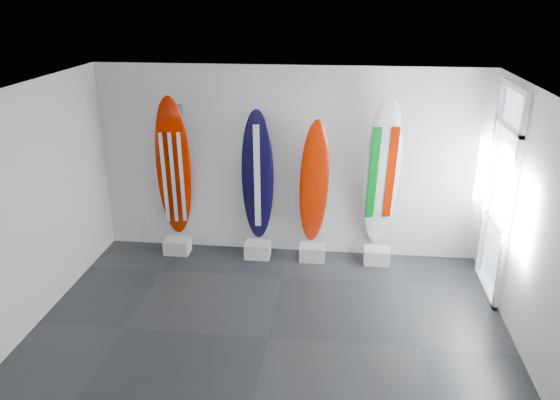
# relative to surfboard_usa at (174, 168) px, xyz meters

# --- Properties ---
(floor) EXTENTS (6.00, 6.00, 0.00)m
(floor) POSITION_rel_surfboard_usa_xyz_m (1.78, -2.28, -1.41)
(floor) COLOR black
(floor) RESTS_ON ground
(ceiling) EXTENTS (6.00, 6.00, 0.00)m
(ceiling) POSITION_rel_surfboard_usa_xyz_m (1.78, -2.28, 1.59)
(ceiling) COLOR white
(ceiling) RESTS_ON wall_back
(wall_back) EXTENTS (6.00, 0.00, 6.00)m
(wall_back) POSITION_rel_surfboard_usa_xyz_m (1.78, 0.22, 0.09)
(wall_back) COLOR white
(wall_back) RESTS_ON ground
(wall_front) EXTENTS (6.00, 0.00, 6.00)m
(wall_front) POSITION_rel_surfboard_usa_xyz_m (1.78, -4.78, 0.09)
(wall_front) COLOR white
(wall_front) RESTS_ON ground
(wall_left) EXTENTS (0.00, 5.00, 5.00)m
(wall_left) POSITION_rel_surfboard_usa_xyz_m (-1.22, -2.28, 0.09)
(wall_left) COLOR white
(wall_left) RESTS_ON ground
(wall_right) EXTENTS (0.00, 5.00, 5.00)m
(wall_right) POSITION_rel_surfboard_usa_xyz_m (4.78, -2.28, 0.09)
(wall_right) COLOR white
(wall_right) RESTS_ON ground
(display_block_usa) EXTENTS (0.40, 0.30, 0.24)m
(display_block_usa) POSITION_rel_surfboard_usa_xyz_m (0.00, -0.10, -1.29)
(display_block_usa) COLOR silver
(display_block_usa) RESTS_ON floor
(surfboard_usa) EXTENTS (0.62, 0.53, 2.36)m
(surfboard_usa) POSITION_rel_surfboard_usa_xyz_m (0.00, 0.00, 0.00)
(surfboard_usa) COLOR #861300
(surfboard_usa) RESTS_ON display_block_usa
(display_block_navy) EXTENTS (0.40, 0.30, 0.24)m
(display_block_navy) POSITION_rel_surfboard_usa_xyz_m (1.33, -0.10, -1.29)
(display_block_navy) COLOR silver
(display_block_navy) RESTS_ON floor
(surfboard_navy) EXTENTS (0.53, 0.38, 2.18)m
(surfboard_navy) POSITION_rel_surfboard_usa_xyz_m (1.33, 0.00, -0.09)
(surfboard_navy) COLOR black
(surfboard_navy) RESTS_ON display_block_navy
(display_block_swiss) EXTENTS (0.40, 0.30, 0.24)m
(display_block_swiss) POSITION_rel_surfboard_usa_xyz_m (2.21, -0.10, -1.29)
(display_block_swiss) COLOR silver
(display_block_swiss) RESTS_ON floor
(surfboard_swiss) EXTENTS (0.54, 0.43, 2.05)m
(surfboard_swiss) POSITION_rel_surfboard_usa_xyz_m (2.21, 0.00, -0.15)
(surfboard_swiss) COLOR #861300
(surfboard_swiss) RESTS_ON display_block_swiss
(display_block_italy) EXTENTS (0.40, 0.30, 0.24)m
(display_block_italy) POSITION_rel_surfboard_usa_xyz_m (3.22, -0.10, -1.29)
(display_block_italy) COLOR silver
(display_block_italy) RESTS_ON floor
(surfboard_italy) EXTENTS (0.62, 0.49, 2.43)m
(surfboard_italy) POSITION_rel_surfboard_usa_xyz_m (3.22, 0.00, 0.04)
(surfboard_italy) COLOR silver
(surfboard_italy) RESTS_ON display_block_italy
(wall_outlet) EXTENTS (0.09, 0.02, 0.13)m
(wall_outlet) POSITION_rel_surfboard_usa_xyz_m (-0.67, 0.20, -1.06)
(wall_outlet) COLOR silver
(wall_outlet) RESTS_ON wall_back
(glass_door) EXTENTS (0.12, 1.16, 2.85)m
(glass_door) POSITION_rel_surfboard_usa_xyz_m (4.75, -0.73, 0.01)
(glass_door) COLOR white
(glass_door) RESTS_ON floor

